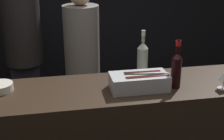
# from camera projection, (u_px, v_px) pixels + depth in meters

# --- Properties ---
(ice_bin_with_bottles) EXTENTS (0.40, 0.20, 0.12)m
(ice_bin_with_bottles) POSITION_uv_depth(u_px,v_px,m) (141.00, 81.00, 2.14)
(ice_bin_with_bottles) COLOR #B7BABF
(ice_bin_with_bottles) RESTS_ON bar_counter
(bowl_white) EXTENTS (0.18, 0.18, 0.05)m
(bowl_white) POSITION_uv_depth(u_px,v_px,m) (0.00, 87.00, 2.13)
(bowl_white) COLOR silver
(bowl_white) RESTS_ON bar_counter
(candle_votive) EXTENTS (0.06, 0.06, 0.05)m
(candle_votive) POSITION_uv_depth(u_px,v_px,m) (165.00, 76.00, 2.31)
(candle_votive) COLOR silver
(candle_votive) RESTS_ON bar_counter
(white_wine_bottle) EXTENTS (0.08, 0.08, 0.34)m
(white_wine_bottle) POSITION_uv_depth(u_px,v_px,m) (143.00, 57.00, 2.39)
(white_wine_bottle) COLOR #9EA899
(white_wine_bottle) RESTS_ON bar_counter
(red_wine_bottle_tall) EXTENTS (0.07, 0.07, 0.34)m
(red_wine_bottle_tall) POSITION_uv_depth(u_px,v_px,m) (176.00, 68.00, 2.14)
(red_wine_bottle_tall) COLOR black
(red_wine_bottle_tall) RESTS_ON bar_counter
(person_in_hoodie) EXTENTS (0.40, 0.40, 1.70)m
(person_in_hoodie) POSITION_uv_depth(u_px,v_px,m) (24.00, 48.00, 3.36)
(person_in_hoodie) COLOR black
(person_in_hoodie) RESTS_ON ground_plane
(person_blond_tee) EXTENTS (0.35, 0.35, 1.66)m
(person_blond_tee) POSITION_uv_depth(u_px,v_px,m) (82.00, 58.00, 3.09)
(person_blond_tee) COLOR black
(person_blond_tee) RESTS_ON ground_plane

